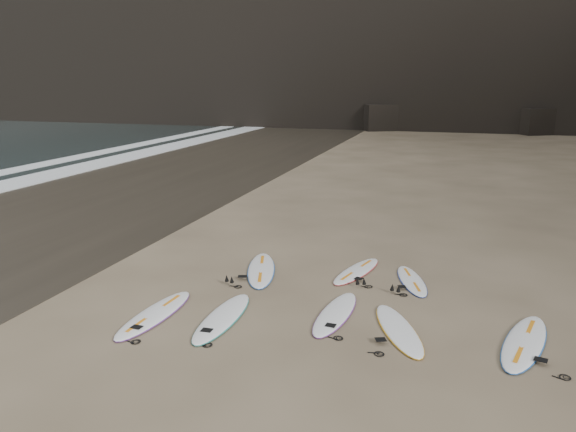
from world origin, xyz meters
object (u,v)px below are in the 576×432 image
(surfboard_0, at_px, (155,314))
(surfboard_7, at_px, (412,280))
(surfboard_2, at_px, (335,313))
(surfboard_6, at_px, (357,271))
(surfboard_3, at_px, (399,329))
(surfboard_1, at_px, (223,317))
(surfboard_4, at_px, (525,342))
(surfboard_5, at_px, (261,269))

(surfboard_0, relative_size, surfboard_7, 1.23)
(surfboard_2, bearing_deg, surfboard_6, 95.18)
(surfboard_0, distance_m, surfboard_3, 5.10)
(surfboard_2, xyz_separation_m, surfboard_6, (-0.05, 2.82, -0.00))
(surfboard_1, bearing_deg, surfboard_4, 4.96)
(surfboard_0, bearing_deg, surfboard_3, 11.02)
(surfboard_3, relative_size, surfboard_6, 1.03)
(surfboard_5, bearing_deg, surfboard_2, -58.75)
(surfboard_2, xyz_separation_m, surfboard_5, (-2.46, 2.19, 0.01))
(surfboard_2, distance_m, surfboard_5, 3.29)
(surfboard_2, height_order, surfboard_4, surfboard_4)
(surfboard_1, bearing_deg, surfboard_7, 42.46)
(surfboard_6, bearing_deg, surfboard_3, -51.43)
(surfboard_0, bearing_deg, surfboard_7, 38.53)
(surfboard_0, bearing_deg, surfboard_2, 20.06)
(surfboard_2, height_order, surfboard_7, surfboard_2)
(surfboard_0, xyz_separation_m, surfboard_6, (3.62, 3.99, -0.01))
(surfboard_1, relative_size, surfboard_2, 1.07)
(surfboard_7, bearing_deg, surfboard_0, -161.34)
(surfboard_3, xyz_separation_m, surfboard_5, (-3.84, 2.59, 0.01))
(surfboard_0, height_order, surfboard_7, surfboard_0)
(surfboard_1, relative_size, surfboard_3, 1.07)
(surfboard_2, height_order, surfboard_5, surfboard_5)
(surfboard_5, height_order, surfboard_6, surfboard_5)
(surfboard_1, xyz_separation_m, surfboard_7, (3.62, 3.42, -0.01))
(surfboard_4, xyz_separation_m, surfboard_7, (-2.34, 2.80, -0.01))
(surfboard_3, bearing_deg, surfboard_5, 123.11)
(surfboard_0, xyz_separation_m, surfboard_3, (5.05, 0.76, -0.00))
(surfboard_2, distance_m, surfboard_7, 2.88)
(surfboard_0, bearing_deg, surfboard_4, 9.26)
(surfboard_3, xyz_separation_m, surfboard_4, (2.35, 0.12, 0.00))
(surfboard_0, height_order, surfboard_1, surfboard_0)
(surfboard_3, relative_size, surfboard_7, 1.13)
(surfboard_0, relative_size, surfboard_5, 0.98)
(surfboard_7, bearing_deg, surfboard_3, -107.71)
(surfboard_1, height_order, surfboard_4, surfboard_4)
(surfboard_4, xyz_separation_m, surfboard_5, (-6.19, 2.47, 0.00))
(surfboard_7, bearing_deg, surfboard_4, -67.59)
(surfboard_4, distance_m, surfboard_6, 4.89)
(surfboard_1, bearing_deg, surfboard_0, -170.35)
(surfboard_0, height_order, surfboard_4, surfboard_4)
(surfboard_3, distance_m, surfboard_4, 2.36)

